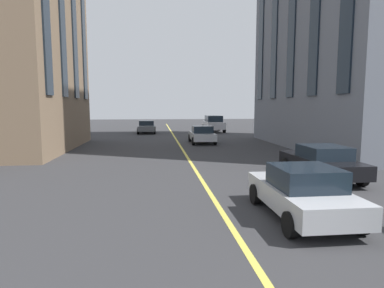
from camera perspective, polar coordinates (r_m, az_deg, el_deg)
The scene contains 6 objects.
lane_centre_line at distance 15.30m, azimuth 0.51°, elevation -4.44°, with size 80.00×0.16×0.01m.
car_silver_near at distance 26.02m, azimuth 1.78°, elevation 1.69°, with size 3.90×1.89×1.40m.
car_silver_trailing at distance 9.12m, azimuth 18.79°, elevation -7.97°, with size 3.90×1.89×1.40m.
car_black_oncoming at distance 14.27m, azimuth 21.77°, elevation -2.87°, with size 4.40×1.95×1.37m.
car_white_parked_a at distance 37.82m, azimuth 3.82°, elevation 3.63°, with size 4.70×2.14×1.88m.
car_grey_far at distance 36.22m, azimuth -7.98°, elevation 3.03°, with size 4.40×1.95×1.37m.
Camera 1 is at (5.09, 1.82, 2.94)m, focal length 30.35 mm.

